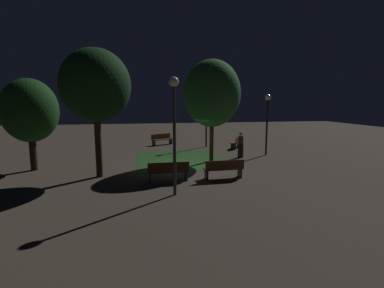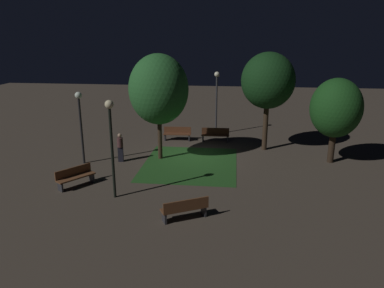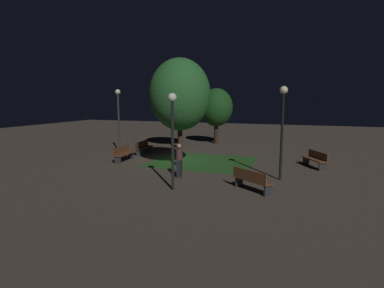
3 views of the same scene
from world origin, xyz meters
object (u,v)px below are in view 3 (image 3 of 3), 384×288
(bench_lawn_edge, at_px, (123,153))
(tree_lawn_side, at_px, (179,93))
(pedestrian, at_px, (179,160))
(tree_right_canopy, at_px, (180,95))
(tree_back_left, at_px, (216,108))
(bench_near_trees, at_px, (252,179))
(lamp_post_near_wall, at_px, (118,110))
(lamp_post_path_center, at_px, (172,123))
(bench_by_lamp, at_px, (315,159))
(lamp_post_plaza_east, at_px, (283,116))
(bench_corner, at_px, (144,147))

(bench_lawn_edge, distance_m, tree_lawn_side, 6.84)
(pedestrian, bearing_deg, tree_right_canopy, -159.75)
(tree_back_left, relative_size, pedestrian, 2.86)
(bench_near_trees, relative_size, tree_lawn_side, 0.30)
(lamp_post_near_wall, xyz_separation_m, lamp_post_path_center, (6.84, 6.90, -0.26))
(tree_lawn_side, distance_m, tree_back_left, 4.12)
(pedestrian, bearing_deg, tree_lawn_side, -158.49)
(tree_right_canopy, relative_size, lamp_post_path_center, 1.49)
(bench_near_trees, xyz_separation_m, pedestrian, (-1.07, -3.55, 0.37))
(tree_right_canopy, xyz_separation_m, tree_back_left, (-9.43, -0.48, -0.90))
(tree_right_canopy, height_order, tree_back_left, tree_right_canopy)
(bench_near_trees, height_order, pedestrian, pedestrian)
(bench_near_trees, distance_m, tree_back_left, 13.69)
(bench_by_lamp, bearing_deg, tree_back_left, -133.59)
(bench_lawn_edge, xyz_separation_m, tree_back_left, (-9.05, 3.32, 2.53))
(tree_lawn_side, height_order, tree_back_left, tree_lawn_side)
(tree_right_canopy, height_order, lamp_post_plaza_east, tree_right_canopy)
(pedestrian, bearing_deg, bench_by_lamp, 125.54)
(bench_lawn_edge, height_order, tree_right_canopy, tree_right_canopy)
(bench_by_lamp, bearing_deg, lamp_post_plaza_east, -26.72)
(lamp_post_near_wall, bearing_deg, tree_back_left, 141.89)
(lamp_post_near_wall, bearing_deg, pedestrian, 52.54)
(bench_lawn_edge, relative_size, tree_back_left, 0.39)
(bench_by_lamp, height_order, lamp_post_near_wall, lamp_post_near_wall)
(bench_corner, relative_size, bench_lawn_edge, 1.00)
(bench_near_trees, xyz_separation_m, tree_lawn_side, (-9.11, -6.72, 3.68))
(tree_back_left, distance_m, lamp_post_near_wall, 8.37)
(bench_corner, height_order, bench_near_trees, same)
(tree_back_left, relative_size, lamp_post_path_center, 1.18)
(bench_corner, distance_m, lamp_post_plaza_east, 10.17)
(bench_near_trees, relative_size, tree_back_left, 0.38)
(bench_lawn_edge, bearing_deg, bench_near_trees, 66.56)
(bench_near_trees, relative_size, lamp_post_near_wall, 0.40)
(bench_corner, relative_size, tree_right_canopy, 0.31)
(lamp_post_path_center, bearing_deg, pedestrian, -165.63)
(lamp_post_plaza_east, relative_size, pedestrian, 2.64)
(lamp_post_path_center, relative_size, lamp_post_plaza_east, 0.92)
(bench_by_lamp, distance_m, lamp_post_path_center, 8.82)
(tree_lawn_side, relative_size, lamp_post_plaza_east, 1.37)
(bench_near_trees, relative_size, lamp_post_path_center, 0.44)
(pedestrian, bearing_deg, lamp_post_plaza_east, 104.07)
(tree_back_left, relative_size, lamp_post_near_wall, 1.06)
(lamp_post_path_center, bearing_deg, lamp_post_near_wall, -134.72)
(bench_corner, xyz_separation_m, lamp_post_near_wall, (0.06, -1.84, 2.50))
(tree_lawn_side, relative_size, tree_right_canopy, 1.00)
(bench_lawn_edge, distance_m, lamp_post_plaza_east, 9.51)
(tree_lawn_side, bearing_deg, tree_back_left, 150.89)
(lamp_post_plaza_east, bearing_deg, lamp_post_path_center, -52.88)
(bench_near_trees, height_order, tree_right_canopy, tree_right_canopy)
(tree_right_canopy, distance_m, lamp_post_near_wall, 6.39)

